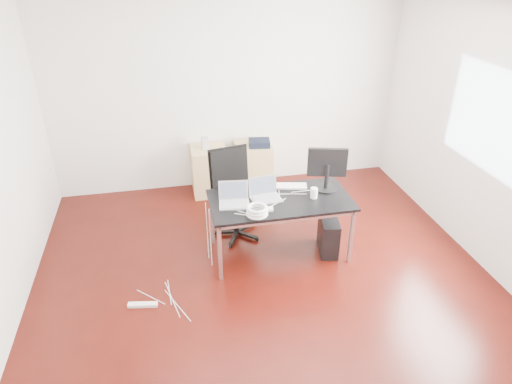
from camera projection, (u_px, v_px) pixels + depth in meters
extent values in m
plane|color=#310905|center=(266.00, 284.00, 4.97)|extent=(5.00, 5.00, 0.00)
plane|color=silver|center=(270.00, 10.00, 3.63)|extent=(5.00, 5.00, 0.00)
plane|color=silver|center=(228.00, 93.00, 6.45)|extent=(5.00, 0.00, 5.00)
plane|color=silver|center=(501.00, 147.00, 4.75)|extent=(0.00, 5.00, 5.00)
plane|color=white|center=(492.00, 122.00, 4.82)|extent=(0.00, 1.50, 1.50)
cube|color=black|center=(280.00, 200.00, 5.15)|extent=(1.60, 0.80, 0.03)
cube|color=silver|center=(220.00, 253.00, 4.89)|extent=(0.04, 0.04, 0.70)
cube|color=silver|center=(212.00, 219.00, 5.49)|extent=(0.04, 0.04, 0.70)
cube|color=silver|center=(351.00, 236.00, 5.16)|extent=(0.04, 0.04, 0.70)
cube|color=silver|center=(330.00, 206.00, 5.76)|extent=(0.04, 0.04, 0.70)
cylinder|color=black|center=(237.00, 218.00, 5.71)|extent=(0.06, 0.06, 0.47)
cube|color=black|center=(236.00, 200.00, 5.58)|extent=(0.56, 0.54, 0.06)
cube|color=black|center=(229.00, 170.00, 5.62)|extent=(0.47, 0.18, 0.55)
cube|color=tan|center=(209.00, 170.00, 6.66)|extent=(0.50, 0.50, 0.70)
cube|color=tan|center=(253.00, 166.00, 6.77)|extent=(0.50, 0.50, 0.70)
cube|color=black|center=(328.00, 235.00, 5.42)|extent=(0.28, 0.48, 0.44)
cylinder|color=black|center=(251.00, 179.00, 6.89)|extent=(0.30, 0.30, 0.28)
cube|color=white|center=(143.00, 305.00, 4.66)|extent=(0.31, 0.11, 0.04)
cube|color=silver|center=(234.00, 205.00, 5.01)|extent=(0.36, 0.27, 0.01)
cube|color=silver|center=(234.00, 191.00, 5.06)|extent=(0.33, 0.09, 0.22)
cube|color=#475166|center=(234.00, 191.00, 5.05)|extent=(0.29, 0.07, 0.18)
cube|color=silver|center=(266.00, 199.00, 5.12)|extent=(0.36, 0.27, 0.01)
cube|color=silver|center=(263.00, 186.00, 5.16)|extent=(0.33, 0.09, 0.22)
cube|color=#475166|center=(263.00, 186.00, 5.15)|extent=(0.29, 0.07, 0.18)
cylinder|color=black|center=(326.00, 188.00, 5.34)|extent=(0.26, 0.26, 0.02)
cylinder|color=black|center=(327.00, 176.00, 5.27)|extent=(0.05, 0.05, 0.30)
cube|color=black|center=(327.00, 162.00, 5.20)|extent=(0.45, 0.16, 0.34)
cube|color=#475166|center=(326.00, 161.00, 5.22)|extent=(0.38, 0.11, 0.29)
cube|color=white|center=(288.00, 186.00, 5.39)|extent=(0.46, 0.23, 0.02)
cylinder|color=white|center=(314.00, 193.00, 5.14)|extent=(0.10, 0.10, 0.12)
cylinder|color=#533D1C|center=(313.00, 192.00, 5.19)|extent=(0.09, 0.09, 0.10)
torus|color=white|center=(257.00, 214.00, 4.83)|extent=(0.24, 0.24, 0.04)
torus|color=white|center=(257.00, 211.00, 4.81)|extent=(0.23, 0.23, 0.04)
torus|color=white|center=(257.00, 208.00, 4.79)|extent=(0.22, 0.22, 0.04)
cube|color=white|center=(270.00, 209.00, 4.92)|extent=(0.08, 0.08, 0.03)
cube|color=#9E9E9E|center=(205.00, 143.00, 6.43)|extent=(0.10, 0.09, 0.18)
cube|color=black|center=(259.00, 143.00, 6.54)|extent=(0.33, 0.28, 0.09)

